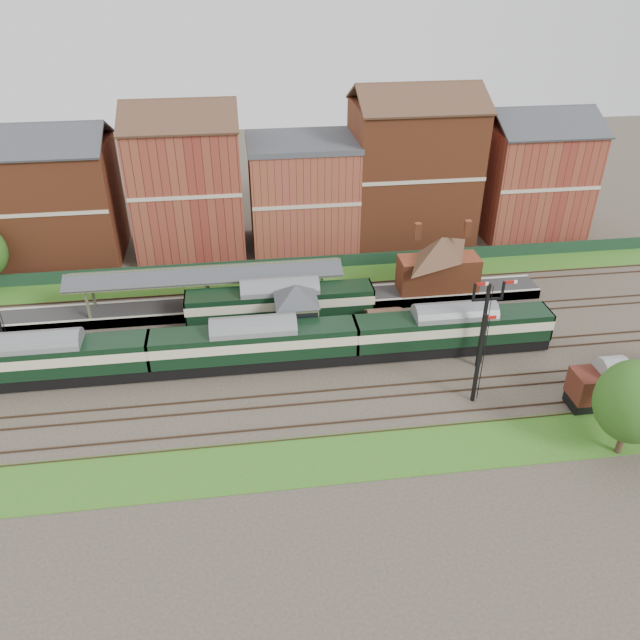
{
  "coord_description": "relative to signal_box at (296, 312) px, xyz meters",
  "views": [
    {
      "loc": [
        -7.36,
        -44.2,
        31.36
      ],
      "look_at": [
        -1.06,
        2.0,
        3.0
      ],
      "focal_mm": 35.0,
      "sensor_mm": 36.0,
      "label": 1
    }
  ],
  "objects": [
    {
      "name": "tree_far",
      "position": [
        21.28,
        -17.38,
        1.43
      ],
      "size": [
        5.25,
        5.25,
        7.65
      ],
      "color": "#382619",
      "rests_on": "ground"
    },
    {
      "name": "semaphore_bracket",
      "position": [
        15.04,
        -5.75,
        1.44
      ],
      "size": [
        3.6,
        0.25,
        8.18
      ],
      "color": "black",
      "rests_on": "ground"
    },
    {
      "name": "station_building",
      "position": [
        15.0,
        6.5,
        0.76
      ],
      "size": [
        8.1,
        8.1,
        5.9
      ],
      "color": "brown",
      "rests_on": "platform"
    },
    {
      "name": "signal_box",
      "position": [
        0.0,
        0.0,
        0.0
      ],
      "size": [
        5.4,
        5.4,
        6.0
      ],
      "color": "#657452",
      "rests_on": "ground"
    },
    {
      "name": "dmu_train",
      "position": [
        -3.93,
        -3.25,
        -0.85
      ],
      "size": [
        52.03,
        2.74,
        4.0
      ],
      "color": "black",
      "rests_on": "ground"
    },
    {
      "name": "platform",
      "position": [
        -2.0,
        6.5,
        -2.69
      ],
      "size": [
        55.0,
        3.4,
        1.0
      ],
      "primitive_type": "cube",
      "color": "#2D2D2D",
      "rests_on": "ground"
    },
    {
      "name": "grass_front",
      "position": [
        3.0,
        -15.25,
        -3.16
      ],
      "size": [
        90.0,
        5.0,
        0.06
      ],
      "primitive_type": "cube",
      "color": "#2D6619",
      "rests_on": "ground"
    },
    {
      "name": "goods_van_a",
      "position": [
        22.91,
        -12.25,
        -1.23
      ],
      "size": [
        5.67,
        2.45,
        3.44
      ],
      "color": "black",
      "rests_on": "ground"
    },
    {
      "name": "brick_hut",
      "position": [
        8.0,
        0.0,
        -2.0
      ],
      "size": [
        3.2,
        2.64,
        2.94
      ],
      "color": "maroon",
      "rests_on": "ground"
    },
    {
      "name": "fence",
      "position": [
        3.0,
        14.75,
        -2.44
      ],
      "size": [
        90.0,
        0.12,
        1.5
      ],
      "primitive_type": "cube",
      "color": "#193823",
      "rests_on": "ground"
    },
    {
      "name": "platform_railcar",
      "position": [
        -1.22,
        3.25,
        -0.83
      ],
      "size": [
        17.52,
        2.76,
        4.03
      ],
      "color": "black",
      "rests_on": "ground"
    },
    {
      "name": "grass_back",
      "position": [
        3.0,
        12.75,
        -3.16
      ],
      "size": [
        90.0,
        4.5,
        0.06
      ],
      "primitive_type": "cube",
      "color": "#2D6619",
      "rests_on": "ground"
    },
    {
      "name": "canopy",
      "position": [
        -8.0,
        6.5,
        1.39
      ],
      "size": [
        26.0,
        3.89,
        4.08
      ],
      "color": "#4C5736",
      "rests_on": "platform"
    },
    {
      "name": "town_backdrop",
      "position": [
        2.82,
        21.75,
        3.81
      ],
      "size": [
        69.0,
        10.0,
        16.0
      ],
      "color": "brown",
      "rests_on": "ground"
    },
    {
      "name": "ground",
      "position": [
        3.0,
        -3.25,
        -3.19
      ],
      "size": [
        160.0,
        160.0,
        0.0
      ],
      "primitive_type": "plane",
      "color": "#473D33",
      "rests_on": "ground"
    },
    {
      "name": "semaphore_siding",
      "position": [
        13.02,
        -10.25,
        0.96
      ],
      "size": [
        1.23,
        0.25,
        8.0
      ],
      "color": "black",
      "rests_on": "ground"
    }
  ]
}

